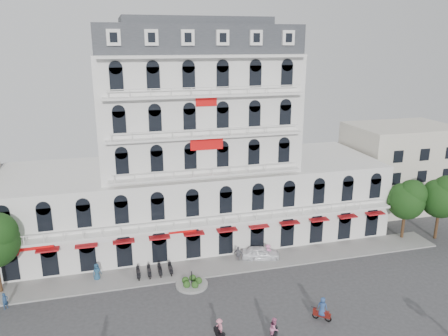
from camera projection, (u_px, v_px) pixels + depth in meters
ground at (238, 316)px, 38.42m from camera, size 120.00×120.00×0.00m
sidewalk at (214, 267)px, 46.75m from camera, size 53.00×4.00×0.16m
main_building at (196, 157)px, 52.34m from camera, size 45.00×15.00×25.80m
flank_building_east at (398, 166)px, 62.74m from camera, size 14.00×10.00×12.00m
traffic_island at (192, 283)px, 43.18m from camera, size 3.20×3.20×1.60m
parked_scooter_row at (155, 276)px, 45.01m from camera, size 4.40×1.80×1.10m
tree_east_inner at (407, 198)px, 52.19m from camera, size 4.40×4.37×7.57m
tree_east_outer at (441, 196)px, 52.16m from camera, size 4.65×4.65×8.05m
parked_car at (260, 253)px, 48.38m from camera, size 4.52×2.65×1.45m
rider_southwest at (274, 330)px, 34.69m from camera, size 1.09×1.51×2.34m
rider_east at (322, 309)px, 37.61m from camera, size 1.38×1.23×2.22m
rider_center at (219, 329)px, 35.17m from camera, size 0.72×1.69×1.93m
pedestrian_left at (97, 272)px, 43.99m from camera, size 1.07×0.94×1.84m
pedestrian_mid at (238, 254)px, 47.69m from camera, size 1.14×0.95×1.82m
pedestrian_right at (268, 251)px, 48.57m from camera, size 1.08×0.65×1.64m
pedestrian_far at (5, 301)px, 39.31m from camera, size 0.67×0.68×1.58m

